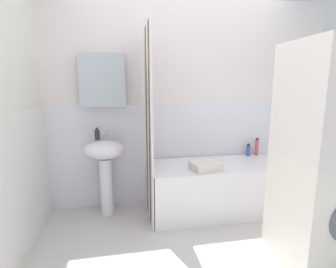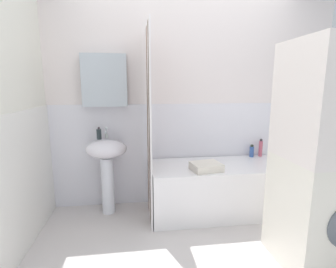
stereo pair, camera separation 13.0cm
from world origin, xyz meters
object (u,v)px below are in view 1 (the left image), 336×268
Objects in this scene: bathtub at (215,187)px; soap_dispenser at (97,135)px; towel_folded at (206,166)px; shampoo_bottle at (248,150)px; washer_dryer_stack at (324,157)px; body_wash_bottle at (257,147)px; sink at (105,161)px.

soap_dispenser is at bearing 171.56° from bathtub.
soap_dispenser is at bearing 162.33° from towel_folded.
shampoo_bottle is 1.21m from washer_dryer_stack.
body_wash_bottle is 0.74× the size of towel_folded.
soap_dispenser reaches higher than shampoo_bottle.
shampoo_bottle is 0.52× the size of towel_folded.
washer_dryer_stack is (-0.00, -1.19, 0.24)m from shampoo_bottle.
sink is 0.57× the size of bathtub.
soap_dispenser is at bearing 148.14° from washer_dryer_stack.
bathtub is at bearing -8.44° from soap_dispenser.
sink is at bearing 163.64° from towel_folded.
shampoo_bottle is (0.52, 0.26, 0.35)m from bathtub.
towel_folded is (-0.69, -0.42, -0.03)m from shampoo_bottle.
bathtub is 6.78× the size of body_wash_bottle.
shampoo_bottle is at bearing 3.91° from sink.
towel_folded is at bearing -148.81° from shampoo_bottle.
washer_dryer_stack reaches higher than soap_dispenser.
shampoo_bottle is at bearing 26.60° from bathtub.
soap_dispenser is 1.20m from towel_folded.
towel_folded is at bearing -137.71° from bathtub.
bathtub is (1.21, -0.14, -0.34)m from sink.
body_wash_bottle is (0.64, 0.27, 0.38)m from bathtub.
washer_dryer_stack is at bearing -31.86° from soap_dispenser.
sink reaches higher than shampoo_bottle.
washer_dryer_stack reaches higher than towel_folded.
washer_dryer_stack is at bearing -31.78° from sink.
towel_folded is (-0.18, -0.16, 0.31)m from bathtub.
towel_folded is at bearing -17.67° from soap_dispenser.
sink reaches higher than towel_folded.
shampoo_bottle is (-0.12, -0.01, -0.03)m from body_wash_bottle.
sink is 0.48× the size of washer_dryer_stack.
bathtub is at bearing -6.65° from sink.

